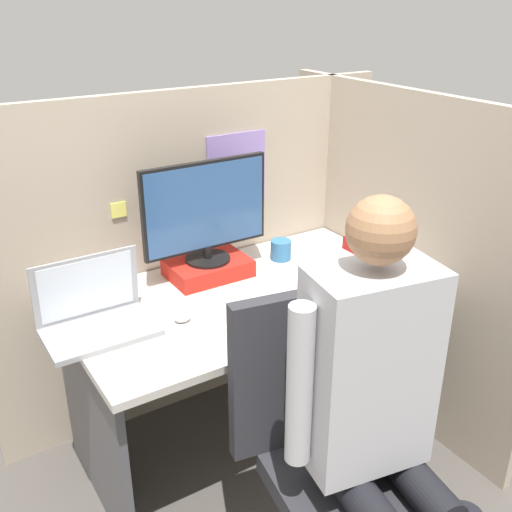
# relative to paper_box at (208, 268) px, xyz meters

# --- Properties ---
(ground_plane) EXTENTS (12.00, 12.00, 0.00)m
(ground_plane) POSITION_rel_paper_box_xyz_m (0.05, -0.61, -0.75)
(ground_plane) COLOR #514C47
(cubicle_panel_back) EXTENTS (1.87, 0.05, 1.45)m
(cubicle_panel_back) POSITION_rel_paper_box_xyz_m (0.06, 0.20, -0.03)
(cubicle_panel_back) COLOR tan
(cubicle_panel_back) RESTS_ON ground
(cubicle_panel_right) EXTENTS (0.04, 1.43, 1.45)m
(cubicle_panel_right) POSITION_rel_paper_box_xyz_m (0.77, -0.30, -0.03)
(cubicle_panel_right) COLOR tan
(cubicle_panel_right) RESTS_ON ground
(desk) EXTENTS (1.37, 0.78, 0.72)m
(desk) POSITION_rel_paper_box_xyz_m (0.05, -0.22, -0.22)
(desk) COLOR beige
(desk) RESTS_ON ground
(paper_box) EXTENTS (0.32, 0.23, 0.07)m
(paper_box) POSITION_rel_paper_box_xyz_m (0.00, 0.00, 0.00)
(paper_box) COLOR red
(paper_box) RESTS_ON desk
(monitor) EXTENTS (0.54, 0.19, 0.41)m
(monitor) POSITION_rel_paper_box_xyz_m (-0.00, 0.00, 0.25)
(monitor) COLOR black
(monitor) RESTS_ON paper_box
(laptop) EXTENTS (0.37, 0.24, 0.26)m
(laptop) POSITION_rel_paper_box_xyz_m (-0.53, -0.18, 0.02)
(laptop) COLOR #99999E
(laptop) RESTS_ON desk
(mouse) EXTENTS (0.06, 0.05, 0.03)m
(mouse) POSITION_rel_paper_box_xyz_m (-0.25, -0.28, -0.02)
(mouse) COLOR silver
(mouse) RESTS_ON desk
(stapler) EXTENTS (0.04, 0.16, 0.06)m
(stapler) POSITION_rel_paper_box_xyz_m (0.67, -0.16, -0.01)
(stapler) COLOR #A31919
(stapler) RESTS_ON desk
(carrot_toy) EXTENTS (0.05, 0.16, 0.05)m
(carrot_toy) POSITION_rel_paper_box_xyz_m (0.27, -0.52, -0.01)
(carrot_toy) COLOR orange
(carrot_toy) RESTS_ON desk
(office_chair) EXTENTS (0.54, 0.60, 1.00)m
(office_chair) POSITION_rel_paper_box_xyz_m (-0.07, -0.92, -0.24)
(office_chair) COLOR #2D2D33
(office_chair) RESTS_ON ground
(person) EXTENTS (0.47, 0.45, 1.36)m
(person) POSITION_rel_paper_box_xyz_m (-0.04, -1.07, 0.03)
(person) COLOR black
(person) RESTS_ON ground
(coffee_mug) EXTENTS (0.09, 0.09, 0.09)m
(coffee_mug) POSITION_rel_paper_box_xyz_m (0.35, -0.02, 0.01)
(coffee_mug) COLOR teal
(coffee_mug) RESTS_ON desk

